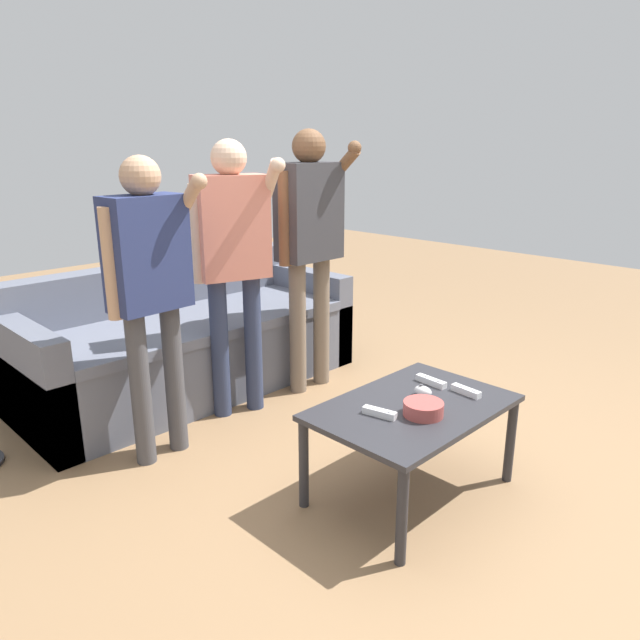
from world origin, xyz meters
The scene contains 11 objects.
ground_plane centered at (0.00, 0.00, 0.00)m, with size 12.00×12.00×0.00m, color #93704C.
couch centered at (-0.15, 1.52, 0.29)m, with size 2.14×0.89×0.79m.
coffee_table centered at (-0.14, -0.27, 0.38)m, with size 0.89×0.60×0.44m.
snack_bowl centered at (-0.19, -0.36, 0.47)m, with size 0.17×0.17×0.06m, color #B24C47.
game_remote_nunchuk centered at (-0.03, -0.24, 0.46)m, with size 0.06×0.09×0.05m.
player_left centered at (-0.75, 0.84, 0.94)m, with size 0.45×0.32×1.50m.
player_center centered at (-0.16, 0.98, 0.99)m, with size 0.44×0.45×1.57m.
player_right centered at (0.41, 0.95, 1.02)m, with size 0.48×0.33×1.63m.
game_remote_wand_near centered at (-0.33, -0.23, 0.45)m, with size 0.07×0.15×0.03m.
game_remote_wand_far centered at (0.11, -0.19, 0.45)m, with size 0.05×0.16×0.03m.
game_remote_wand_spare centered at (0.13, -0.37, 0.45)m, with size 0.05×0.15×0.03m.
Camera 1 is at (-2.11, -1.67, 1.55)m, focal length 33.21 mm.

